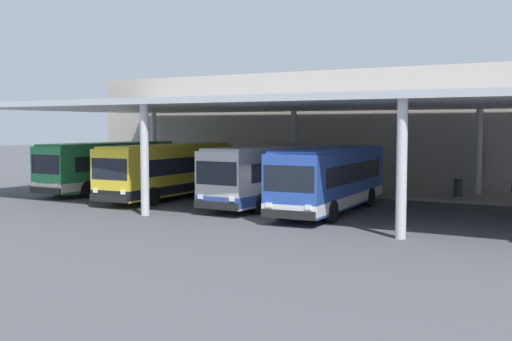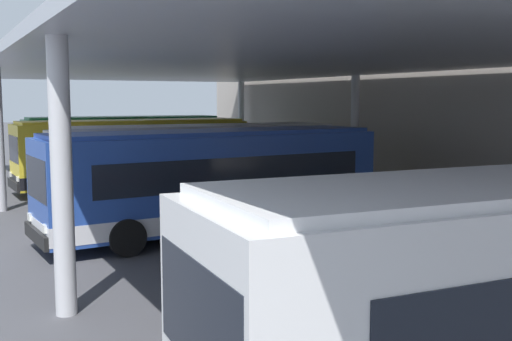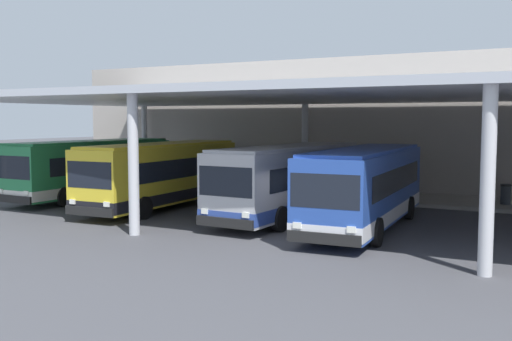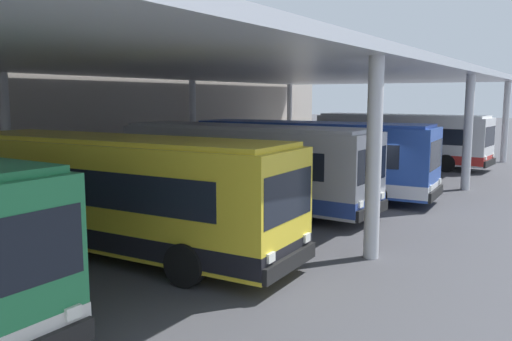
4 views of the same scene
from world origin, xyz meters
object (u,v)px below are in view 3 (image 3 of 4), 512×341
object	(u,v)px
bus_second_bay	(163,174)
bus_far_bay	(365,187)
bus_middle_bay	(290,180)
bus_nearest_bay	(93,168)
trash_bin	(506,194)

from	to	relation	value
bus_second_bay	bus_far_bay	world-z (taller)	same
bus_second_bay	bus_far_bay	bearing A→B (deg)	-3.41
bus_middle_bay	bus_second_bay	bearing A→B (deg)	-176.85
bus_nearest_bay	bus_middle_bay	world-z (taller)	same
trash_bin	bus_far_bay	bearing A→B (deg)	-117.55
bus_far_bay	trash_bin	size ratio (longest dim) A/B	10.87
bus_nearest_bay	bus_second_bay	bearing A→B (deg)	-11.33
trash_bin	bus_nearest_bay	bearing A→B (deg)	-161.80
bus_second_bay	bus_middle_bay	size ratio (longest dim) A/B	1.00
bus_nearest_bay	bus_second_bay	xyz separation A→B (m)	(5.59, -1.12, 0.00)
bus_nearest_bay	trash_bin	xyz separation A→B (m)	(20.42, 6.71, -0.98)
bus_second_bay	bus_middle_bay	xyz separation A→B (m)	(6.70, 0.37, 0.00)
bus_nearest_bay	bus_second_bay	world-z (taller)	same
bus_middle_bay	bus_far_bay	bearing A→B (deg)	-14.89
bus_middle_bay	bus_far_bay	xyz separation A→B (m)	(3.72, -0.99, 0.00)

